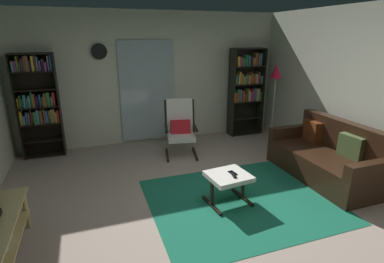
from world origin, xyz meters
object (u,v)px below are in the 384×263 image
object	(u,v)px
bookshelf_near_sofa	(246,86)
tv_remote	(234,175)
leather_sofa	(328,158)
wall_clock	(99,51)
cell_phone	(233,173)
ottoman	(228,179)
floor_lamp_by_shelf	(276,78)
bookshelf_near_tv	(38,100)
lounge_armchair	(180,126)

from	to	relation	value
bookshelf_near_sofa	tv_remote	bearing A→B (deg)	-121.29
leather_sofa	wall_clock	bearing A→B (deg)	140.68
cell_phone	ottoman	bearing A→B (deg)	176.18
bookshelf_near_sofa	tv_remote	size ratio (longest dim) A/B	13.07
cell_phone	floor_lamp_by_shelf	distance (m)	2.86
floor_lamp_by_shelf	leather_sofa	bearing A→B (deg)	-94.20
bookshelf_near_tv	wall_clock	world-z (taller)	wall_clock
bookshelf_near_sofa	floor_lamp_by_shelf	world-z (taller)	bookshelf_near_sofa
ottoman	bookshelf_near_sofa	bearing A→B (deg)	57.39
bookshelf_near_sofa	cell_phone	bearing A→B (deg)	-121.65
lounge_armchair	cell_phone	xyz separation A→B (m)	(0.12, -1.89, -0.11)
floor_lamp_by_shelf	wall_clock	xyz separation A→B (m)	(-3.29, 0.85, 0.52)
tv_remote	cell_phone	world-z (taller)	tv_remote
cell_phone	bookshelf_near_tv	bearing A→B (deg)	126.68
bookshelf_near_tv	leather_sofa	distance (m)	4.99
tv_remote	bookshelf_near_sofa	bearing A→B (deg)	68.19
bookshelf_near_tv	tv_remote	bearing A→B (deg)	-47.63
bookshelf_near_tv	lounge_armchair	world-z (taller)	bookshelf_near_tv
wall_clock	bookshelf_near_tv	bearing A→B (deg)	-173.44
lounge_armchair	wall_clock	world-z (taller)	wall_clock
ottoman	floor_lamp_by_shelf	size ratio (longest dim) A/B	0.36
leather_sofa	ottoman	world-z (taller)	leather_sofa
bookshelf_near_tv	ottoman	xyz separation A→B (m)	(2.45, -2.66, -0.69)
bookshelf_near_tv	tv_remote	xyz separation A→B (m)	(2.49, -2.73, -0.61)
leather_sofa	floor_lamp_by_shelf	size ratio (longest dim) A/B	1.14
ottoman	tv_remote	world-z (taller)	tv_remote
leather_sofa	tv_remote	world-z (taller)	leather_sofa
wall_clock	ottoman	bearing A→B (deg)	-64.44
bookshelf_near_sofa	cell_phone	distance (m)	3.11
wall_clock	bookshelf_near_sofa	bearing A→B (deg)	-3.83
bookshelf_near_tv	floor_lamp_by_shelf	world-z (taller)	bookshelf_near_tv
bookshelf_near_tv	bookshelf_near_sofa	bearing A→B (deg)	-1.00
floor_lamp_by_shelf	wall_clock	bearing A→B (deg)	165.56
lounge_armchair	wall_clock	size ratio (longest dim) A/B	3.53
ottoman	floor_lamp_by_shelf	world-z (taller)	floor_lamp_by_shelf
lounge_armchair	floor_lamp_by_shelf	size ratio (longest dim) A/B	0.64
tv_remote	floor_lamp_by_shelf	distance (m)	2.92
bookshelf_near_tv	bookshelf_near_sofa	world-z (taller)	bookshelf_near_sofa
leather_sofa	wall_clock	world-z (taller)	wall_clock
cell_phone	bookshelf_near_sofa	bearing A→B (deg)	51.64
bookshelf_near_tv	tv_remote	size ratio (longest dim) A/B	12.85
bookshelf_near_tv	floor_lamp_by_shelf	bearing A→B (deg)	-9.26
bookshelf_near_tv	wall_clock	distance (m)	1.39
lounge_armchair	floor_lamp_by_shelf	bearing A→B (deg)	1.49
bookshelf_near_sofa	ottoman	world-z (taller)	bookshelf_near_sofa
lounge_armchair	ottoman	distance (m)	1.90
leather_sofa	tv_remote	distance (m)	1.81
lounge_armchair	ottoman	size ratio (longest dim) A/B	1.80
leather_sofa	wall_clock	distance (m)	4.37
ottoman	floor_lamp_by_shelf	xyz separation A→B (m)	(1.95, 1.95, 0.98)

